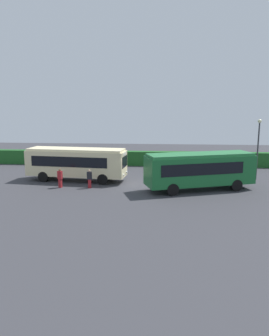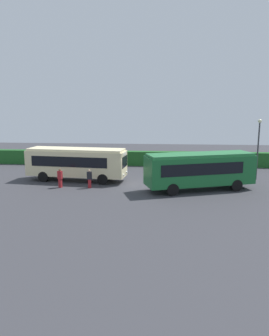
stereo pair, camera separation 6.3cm
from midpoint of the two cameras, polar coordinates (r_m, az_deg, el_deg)
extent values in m
plane|color=#38383D|center=(29.62, 0.09, -2.88)|extent=(64.00, 64.00, 0.00)
cube|color=beige|center=(31.15, -10.32, 0.90)|extent=(9.62, 3.43, 2.38)
cube|color=#F8E8B2|center=(30.95, -10.41, 3.25)|extent=(9.32, 3.20, 0.20)
cube|color=black|center=(32.34, -10.06, 1.79)|extent=(7.30, 0.83, 0.95)
cube|color=black|center=(30.09, -11.71, 1.05)|extent=(7.30, 0.83, 0.95)
cube|color=black|center=(29.73, -1.82, 1.16)|extent=(0.25, 1.98, 1.00)
cube|color=silver|center=(29.62, -1.83, 2.53)|extent=(0.18, 1.33, 0.28)
cylinder|color=black|center=(31.51, -4.56, -1.13)|extent=(1.02, 0.39, 1.00)
cylinder|color=black|center=(29.42, -5.71, -2.02)|extent=(1.02, 0.39, 1.00)
cylinder|color=black|center=(33.51, -14.23, -0.71)|extent=(1.02, 0.39, 1.00)
cylinder|color=black|center=(31.56, -15.93, -1.51)|extent=(1.02, 0.39, 1.00)
sphere|color=silver|center=(30.58, -1.51, -0.71)|extent=(0.22, 0.22, 0.22)
sphere|color=silver|center=(29.31, -2.06, -1.23)|extent=(0.22, 0.22, 0.22)
cube|color=#19602D|center=(27.79, 11.45, -0.31)|extent=(9.56, 5.36, 2.42)
cube|color=#27723C|center=(27.57, 11.56, 2.36)|extent=(9.23, 5.08, 0.20)
cube|color=black|center=(28.74, 9.85, 0.71)|extent=(6.84, 2.37, 0.97)
cube|color=black|center=(26.48, 12.07, -0.24)|extent=(6.84, 2.37, 0.97)
cube|color=black|center=(30.02, 19.49, 0.67)|extent=(0.70, 1.96, 1.01)
cube|color=silver|center=(29.91, 19.58, 2.07)|extent=(0.48, 1.32, 0.28)
cylinder|color=black|center=(30.36, 15.31, -1.96)|extent=(1.04, 0.59, 1.00)
cylinder|color=black|center=(28.43, 17.59, -2.95)|extent=(1.04, 0.59, 1.00)
cylinder|color=black|center=(28.01, 5.04, -2.67)|extent=(1.04, 0.59, 1.00)
cylinder|color=black|center=(25.92, 6.72, -3.83)|extent=(1.04, 0.59, 1.00)
sphere|color=silver|center=(30.80, 18.67, -1.20)|extent=(0.22, 0.22, 0.22)
sphere|color=silver|center=(29.69, 20.10, -1.74)|extent=(0.22, 0.22, 0.22)
cube|color=maroon|center=(29.06, -13.09, -2.64)|extent=(0.31, 0.31, 0.79)
cube|color=maroon|center=(28.90, -13.16, -1.21)|extent=(0.45, 0.37, 0.69)
sphere|color=brown|center=(28.81, -13.19, -0.34)|extent=(0.22, 0.22, 0.22)
cube|color=maroon|center=(28.46, -8.04, -2.76)|extent=(0.33, 0.30, 0.77)
cube|color=black|center=(28.30, -8.08, -1.35)|extent=(0.49, 0.36, 0.67)
sphere|color=tan|center=(28.21, -8.10, -0.48)|extent=(0.21, 0.21, 0.21)
cube|color=#334C8C|center=(31.02, 7.87, -1.52)|extent=(0.32, 0.34, 0.87)
cube|color=maroon|center=(30.86, 7.91, -0.04)|extent=(0.40, 0.50, 0.76)
sphere|color=brown|center=(30.77, 7.93, 0.87)|extent=(0.24, 0.24, 0.24)
cube|color=#1F5822|center=(38.81, 1.21, 1.72)|extent=(44.00, 1.03, 1.71)
cylinder|color=#38383D|center=(33.06, 20.94, 2.70)|extent=(0.14, 0.14, 5.50)
sphere|color=beige|center=(32.81, 21.29, 7.76)|extent=(0.36, 0.36, 0.36)
camera|label=1|loc=(0.03, -90.06, -0.01)|focal=34.35mm
camera|label=2|loc=(0.03, 89.94, 0.01)|focal=34.35mm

